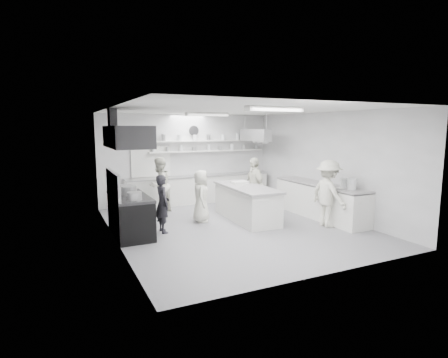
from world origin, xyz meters
name	(u,v)px	position (x,y,z in m)	size (l,w,h in m)	color
floor	(234,226)	(0.00, 0.00, -0.01)	(6.00, 7.00, 0.02)	#9A99A1
ceiling	(235,109)	(0.00, 0.00, 3.01)	(6.00, 7.00, 0.02)	silver
wall_back	(188,159)	(0.00, 3.50, 1.50)	(6.00, 0.04, 3.00)	silver
wall_front	(328,191)	(0.00, -3.50, 1.50)	(6.00, 0.04, 3.00)	silver
wall_left	(114,176)	(-3.00, 0.00, 1.50)	(0.04, 7.00, 3.00)	silver
wall_right	(326,164)	(3.00, 0.00, 1.50)	(0.04, 7.00, 3.00)	silver
stove	(130,216)	(-2.60, 0.40, 0.45)	(0.80, 1.80, 0.90)	black
exhaust_hood	(127,137)	(-2.60, 0.40, 2.35)	(0.85, 2.00, 0.50)	#2F2F30
back_counter	(200,189)	(0.30, 3.20, 0.46)	(5.00, 0.60, 0.92)	white
shelf_lower	(208,151)	(0.70, 3.37, 1.75)	(4.20, 0.26, 0.04)	white
shelf_upper	(208,141)	(0.70, 3.37, 2.10)	(4.20, 0.26, 0.04)	white
pass_through_window	(151,162)	(-1.30, 3.48, 1.45)	(1.30, 0.04, 1.00)	black
wall_clock	(194,131)	(0.20, 3.46, 2.45)	(0.32, 0.32, 0.05)	white
right_counter	(320,201)	(2.65, -0.20, 0.47)	(0.74, 3.30, 0.94)	white
pot_rack	(255,135)	(2.00, 2.40, 2.30)	(0.30, 1.60, 0.40)	#AFAFAF
light_fixture_front	(274,109)	(0.00, -1.80, 2.94)	(1.30, 0.25, 0.10)	white
light_fixture_rear	(207,114)	(0.00, 1.80, 2.94)	(1.30, 0.25, 0.10)	white
prep_island	(246,204)	(0.62, 0.47, 0.45)	(0.91, 2.43, 0.90)	white
stove_pot	(129,192)	(-2.60, 0.43, 1.04)	(0.36, 0.36, 0.27)	#AFAFAF
cook_stove	(162,204)	(-1.84, 0.25, 0.71)	(0.52, 0.34, 1.43)	#232227
cook_back	(159,185)	(-1.35, 2.31, 0.84)	(0.82, 0.64, 1.68)	silver
cook_island_left	(201,196)	(-0.62, 0.78, 0.71)	(0.69, 0.45, 1.42)	silver
cook_island_right	(254,186)	(1.12, 0.92, 0.85)	(0.99, 0.41, 1.69)	silver
cook_right	(328,194)	(2.17, -1.08, 0.87)	(1.13, 0.65, 1.74)	silver
bowl_island_a	(241,183)	(0.76, 1.08, 0.93)	(0.25, 0.25, 0.06)	#AFAFAF
bowl_island_b	(240,186)	(0.48, 0.61, 0.93)	(0.20, 0.20, 0.06)	white
bowl_right	(338,189)	(2.49, -1.09, 0.97)	(0.25, 0.25, 0.06)	white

